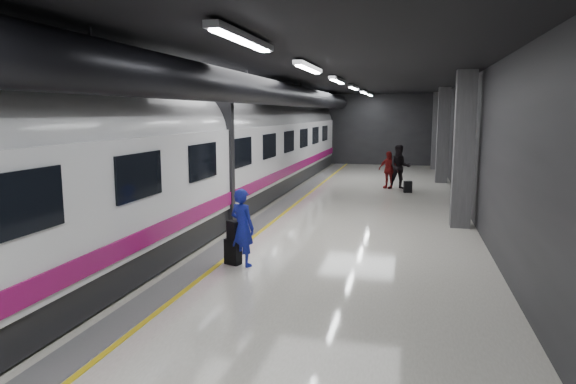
# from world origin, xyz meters

# --- Properties ---
(ground) EXTENTS (40.00, 40.00, 0.00)m
(ground) POSITION_xyz_m (0.00, 0.00, 0.00)
(ground) COLOR white
(ground) RESTS_ON ground
(platform_hall) EXTENTS (10.02, 40.02, 4.51)m
(platform_hall) POSITION_xyz_m (-0.29, 0.96, 3.54)
(platform_hall) COLOR black
(platform_hall) RESTS_ON ground
(train) EXTENTS (3.05, 38.00, 4.05)m
(train) POSITION_xyz_m (-3.25, -0.00, 2.07)
(train) COLOR black
(train) RESTS_ON ground
(traveler_main) EXTENTS (0.73, 0.62, 1.70)m
(traveler_main) POSITION_xyz_m (-0.41, -3.18, 0.85)
(traveler_main) COLOR #1F1AC7
(traveler_main) RESTS_ON ground
(suitcase_main) EXTENTS (0.40, 0.33, 0.56)m
(suitcase_main) POSITION_xyz_m (-0.65, -3.14, 0.28)
(suitcase_main) COLOR black
(suitcase_main) RESTS_ON ground
(shoulder_bag) EXTENTS (0.35, 0.31, 0.41)m
(shoulder_bag) POSITION_xyz_m (-0.63, -3.15, 0.77)
(shoulder_bag) COLOR black
(shoulder_bag) RESTS_ON suitcase_main
(traveler_far_a) EXTENTS (1.05, 0.88, 1.94)m
(traveler_far_a) POSITION_xyz_m (2.64, 9.30, 0.97)
(traveler_far_a) COLOR black
(traveler_far_a) RESTS_ON ground
(traveler_far_b) EXTENTS (1.04, 0.79, 1.64)m
(traveler_far_b) POSITION_xyz_m (2.16, 9.42, 0.82)
(traveler_far_b) COLOR maroon
(traveler_far_b) RESTS_ON ground
(suitcase_far) EXTENTS (0.36, 0.27, 0.49)m
(suitcase_far) POSITION_xyz_m (3.02, 8.31, 0.24)
(suitcase_far) COLOR black
(suitcase_far) RESTS_ON ground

